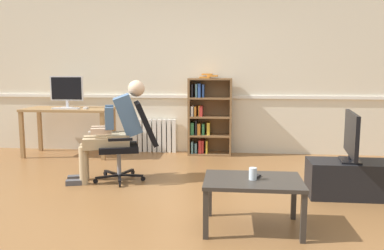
% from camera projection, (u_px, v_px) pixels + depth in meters
% --- Properties ---
extents(ground_plane, '(18.00, 18.00, 0.00)m').
position_uv_depth(ground_plane, '(169.00, 204.00, 4.05)').
color(ground_plane, brown).
extents(back_wall, '(12.00, 0.13, 2.70)m').
position_uv_depth(back_wall, '(194.00, 70.00, 6.47)').
color(back_wall, beige).
rests_on(back_wall, ground_plane).
extents(computer_desk, '(1.35, 0.65, 0.76)m').
position_uv_depth(computer_desk, '(69.00, 114.00, 6.27)').
color(computer_desk, '#9E7547').
rests_on(computer_desk, ground_plane).
extents(imac_monitor, '(0.53, 0.14, 0.50)m').
position_uv_depth(imac_monitor, '(67.00, 90.00, 6.30)').
color(imac_monitor, silver).
rests_on(imac_monitor, computer_desk).
extents(keyboard, '(0.41, 0.12, 0.02)m').
position_uv_depth(keyboard, '(66.00, 108.00, 6.11)').
color(keyboard, silver).
rests_on(keyboard, computer_desk).
extents(computer_mouse, '(0.06, 0.10, 0.03)m').
position_uv_depth(computer_mouse, '(86.00, 108.00, 6.10)').
color(computer_mouse, white).
rests_on(computer_mouse, computer_desk).
extents(bookshelf, '(0.69, 0.29, 1.30)m').
position_uv_depth(bookshelf, '(207.00, 117.00, 6.34)').
color(bookshelf, brown).
rests_on(bookshelf, ground_plane).
extents(radiator, '(0.71, 0.08, 0.55)m').
position_uv_depth(radiator, '(155.00, 136.00, 6.58)').
color(radiator, white).
rests_on(radiator, ground_plane).
extents(office_chair, '(0.80, 0.66, 0.98)m').
position_uv_depth(office_chair, '(131.00, 138.00, 4.88)').
color(office_chair, black).
rests_on(office_chair, ground_plane).
extents(person_seated, '(0.97, 0.57, 1.23)m').
position_uv_depth(person_seated, '(115.00, 128.00, 4.83)').
color(person_seated, tan).
rests_on(person_seated, ground_plane).
extents(tv_stand, '(0.86, 0.43, 0.39)m').
position_uv_depth(tv_stand, '(349.00, 179.00, 4.27)').
color(tv_stand, black).
rests_on(tv_stand, ground_plane).
extents(tv_screen, '(0.24, 0.77, 0.52)m').
position_uv_depth(tv_screen, '(351.00, 136.00, 4.20)').
color(tv_screen, black).
rests_on(tv_screen, tv_stand).
extents(coffee_table, '(0.83, 0.57, 0.44)m').
position_uv_depth(coffee_table, '(253.00, 185.00, 3.39)').
color(coffee_table, '#332D28').
rests_on(coffee_table, ground_plane).
extents(drinking_glass, '(0.07, 0.07, 0.10)m').
position_uv_depth(drinking_glass, '(253.00, 174.00, 3.36)').
color(drinking_glass, silver).
rests_on(drinking_glass, coffee_table).
extents(spare_remote, '(0.10, 0.15, 0.02)m').
position_uv_depth(spare_remote, '(256.00, 177.00, 3.42)').
color(spare_remote, black).
rests_on(spare_remote, coffee_table).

